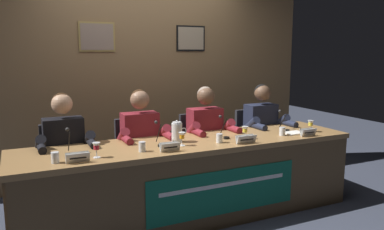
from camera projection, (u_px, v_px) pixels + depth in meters
The scene contains 29 objects.
ground_plane at pixel (192, 215), 3.72m from camera, with size 12.00×12.00×0.00m, color #383D4C.
wall_back_panelled at pixel (145, 75), 4.73m from camera, with size 4.46×0.14×2.60m.
conference_table at pixel (197, 168), 3.54m from camera, with size 3.26×0.78×0.75m.
chair_far_left at pixel (64, 172), 3.70m from camera, with size 0.44×0.44×0.89m.
panelist_far_left at pixel (65, 149), 3.48m from camera, with size 0.51×0.48×1.22m.
nameplate_far_left at pixel (78, 158), 2.89m from camera, with size 0.18×0.06×0.08m.
juice_glass_far_left at pixel (96, 147), 3.02m from camera, with size 0.06×0.06×0.12m.
water_cup_far_left at pixel (55, 158), 2.88m from camera, with size 0.06×0.06×0.08m.
microphone_far_left at pixel (70, 146), 3.09m from camera, with size 0.06×0.17×0.22m.
chair_center_left at pixel (137, 162), 4.01m from camera, with size 0.44×0.44×0.89m.
panelist_center_left at pixel (143, 141), 3.79m from camera, with size 0.51×0.48×1.22m.
nameplate_center_left at pixel (170, 147), 3.21m from camera, with size 0.17×0.06×0.08m.
juice_glass_center_left at pixel (182, 136), 3.40m from camera, with size 0.06×0.06×0.12m.
water_cup_center_left at pixel (142, 147), 3.21m from camera, with size 0.06×0.06×0.08m.
microphone_center_left at pixel (159, 138), 3.41m from camera, with size 0.06×0.17×0.22m.
chair_center_right at pixel (200, 154), 4.32m from camera, with size 0.44×0.44×0.89m.
panelist_center_right at pixel (208, 134), 4.10m from camera, with size 0.51×0.48×1.22m.
nameplate_center_right at pixel (246, 139), 3.50m from camera, with size 0.20×0.06×0.08m.
juice_glass_center_right at pixel (245, 130), 3.67m from camera, with size 0.06×0.06×0.12m.
water_cup_center_right at pixel (219, 139), 3.53m from camera, with size 0.06×0.06×0.08m.
microphone_center_right at pixel (224, 131), 3.72m from camera, with size 0.06×0.17×0.22m.
chair_far_right at pixel (254, 148), 4.63m from camera, with size 0.44×0.44×0.89m.
panelist_far_right at pixel (265, 128), 4.41m from camera, with size 0.51×0.48×1.22m.
nameplate_far_right at pixel (308, 132), 3.80m from camera, with size 0.17×0.06×0.08m.
juice_glass_far_right at pixel (311, 124), 4.00m from camera, with size 0.06×0.06×0.12m.
water_cup_far_right at pixel (282, 132), 3.83m from camera, with size 0.06×0.06×0.08m.
microphone_far_right at pixel (284, 124), 4.06m from camera, with size 0.06×0.17×0.22m.
water_pitcher_central at pixel (177, 132), 3.54m from camera, with size 0.15×0.10×0.21m.
document_stack_far_right at pixel (294, 133), 3.93m from camera, with size 0.22×0.16×0.01m.
Camera 1 is at (-1.50, -3.18, 1.58)m, focal length 35.48 mm.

